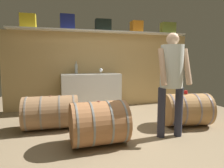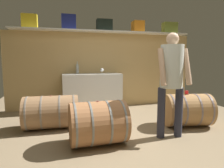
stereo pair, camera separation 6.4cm
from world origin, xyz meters
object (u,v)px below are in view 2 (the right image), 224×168
at_px(toolcase_navy, 69,22).
at_px(wine_barrel_near, 187,110).
at_px(toolcase_black, 104,25).
at_px(tasting_cup, 186,92).
at_px(toolcase_olive, 170,28).
at_px(wine_barrel_far, 98,123).
at_px(toolcase_yellow, 30,21).
at_px(wine_bottle_clear, 77,68).
at_px(work_cabinet, 92,92).
at_px(wine_barrel_flank, 51,112).
at_px(toolcase_orange, 138,27).
at_px(wine_glass, 102,70).
at_px(winemaker_pouring, 172,74).

xyz_separation_m(toolcase_navy, wine_barrel_near, (2.05, -1.81, -1.81)).
distance_m(toolcase_black, tasting_cup, 2.59).
bearing_deg(wine_barrel_near, toolcase_olive, 80.23).
height_order(toolcase_navy, wine_barrel_far, toolcase_navy).
xyz_separation_m(toolcase_black, toolcase_olive, (1.81, 0.00, 0.01)).
bearing_deg(wine_barrel_far, toolcase_olive, 40.23).
xyz_separation_m(toolcase_yellow, wine_bottle_clear, (1.05, -0.04, -1.07)).
xyz_separation_m(work_cabinet, wine_barrel_flank, (-0.91, -1.15, -0.15)).
relative_size(toolcase_orange, wine_glass, 2.06).
height_order(toolcase_navy, work_cabinet, toolcase_navy).
relative_size(toolcase_navy, wine_barrel_far, 0.42).
bearing_deg(wine_barrel_far, wine_barrel_near, 10.14).
bearing_deg(tasting_cup, wine_barrel_flank, 168.71).
relative_size(tasting_cup, winemaker_pouring, 0.04).
distance_m(toolcase_yellow, toolcase_olive, 3.55).
xyz_separation_m(toolcase_orange, toolcase_olive, (0.92, 0.00, 0.00)).
bearing_deg(work_cabinet, toolcase_olive, 4.72).
relative_size(toolcase_black, toolcase_orange, 1.34).
height_order(toolcase_black, tasting_cup, toolcase_black).
bearing_deg(wine_barrel_near, wine_glass, 140.82).
height_order(toolcase_navy, toolcase_orange, toolcase_navy).
height_order(wine_barrel_far, tasting_cup, tasting_cup).
relative_size(toolcase_olive, wine_barrel_near, 0.43).
xyz_separation_m(toolcase_orange, wine_bottle_clear, (-1.58, -0.04, -1.06)).
xyz_separation_m(toolcase_black, wine_bottle_clear, (-0.69, -0.04, -1.06)).
distance_m(toolcase_yellow, wine_barrel_near, 3.87).
bearing_deg(toolcase_navy, toolcase_orange, -1.07).
xyz_separation_m(toolcase_yellow, winemaker_pouring, (2.32, -2.22, -1.09)).
distance_m(toolcase_olive, tasting_cup, 2.41).
xyz_separation_m(wine_barrel_far, winemaker_pouring, (1.16, -0.02, 0.69)).
distance_m(toolcase_yellow, work_cabinet, 2.16).
distance_m(work_cabinet, tasting_cup, 2.22).
bearing_deg(toolcase_yellow, wine_glass, -10.82).
distance_m(toolcase_olive, wine_barrel_near, 2.62).
bearing_deg(toolcase_black, tasting_cup, -55.54).
relative_size(toolcase_yellow, wine_barrel_near, 0.37).
height_order(toolcase_black, wine_barrel_near, toolcase_black).
bearing_deg(wine_barrel_near, wine_barrel_flank, 178.22).
xyz_separation_m(toolcase_navy, work_cabinet, (0.51, -0.18, -1.67)).
bearing_deg(toolcase_navy, winemaker_pouring, -57.93).
bearing_deg(toolcase_black, toolcase_navy, -178.04).
xyz_separation_m(wine_barrel_near, wine_barrel_flank, (-2.45, 0.48, -0.00)).
height_order(toolcase_yellow, wine_barrel_near, toolcase_yellow).
bearing_deg(toolcase_navy, work_cabinet, -20.23).
distance_m(toolcase_black, wine_bottle_clear, 1.26).
distance_m(toolcase_olive, work_cabinet, 2.72).
distance_m(toolcase_black, toolcase_olive, 1.81).
height_order(toolcase_orange, wine_barrel_flank, toolcase_orange).
height_order(wine_barrel_flank, winemaker_pouring, winemaker_pouring).
distance_m(wine_bottle_clear, wine_barrel_flank, 1.58).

